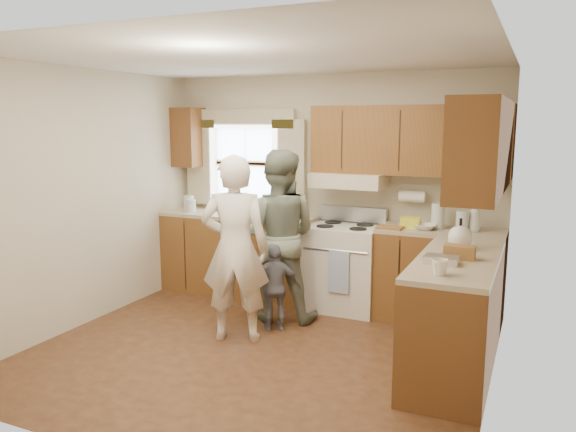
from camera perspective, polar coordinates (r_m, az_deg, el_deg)
The scene contains 6 objects.
room at distance 4.71m, azimuth -3.11°, elevation 0.54°, with size 3.80×3.80×3.80m.
kitchen_fixtures at distance 5.54m, azimuth 7.74°, elevation -2.49°, with size 3.80×2.25×2.15m.
stove at distance 6.05m, azimuth 5.79°, elevation -5.03°, with size 0.76×0.67×1.07m.
woman_left at distance 5.10m, azimuth -5.41°, elevation -3.33°, with size 0.62×0.41×1.71m, color white.
woman_right at distance 5.62m, azimuth -1.04°, elevation -2.00°, with size 0.84×0.65×1.72m, color #22402A.
child at distance 5.41m, azimuth -1.28°, elevation -7.26°, with size 0.49×0.21×0.84m, color slate.
Camera 1 is at (2.14, -4.13, 1.99)m, focal length 35.00 mm.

